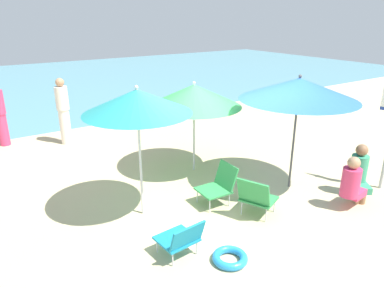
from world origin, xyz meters
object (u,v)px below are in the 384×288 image
at_px(person_c, 359,171).
at_px(swim_ring, 230,258).
at_px(beach_chair_b, 181,238).
at_px(beach_chair_a, 256,196).
at_px(person_a, 352,183).
at_px(umbrella_green, 194,96).
at_px(umbrella_teal, 137,102).
at_px(person_b, 63,111).
at_px(person_d, 0,114).
at_px(beach_chair_c, 219,184).
at_px(umbrella_blue, 299,89).

height_order(person_c, swim_ring, person_c).
bearing_deg(swim_ring, beach_chair_b, 138.34).
height_order(beach_chair_a, person_a, person_a).
bearing_deg(umbrella_green, umbrella_teal, -149.65).
bearing_deg(umbrella_teal, beach_chair_a, -36.73).
height_order(umbrella_green, swim_ring, umbrella_green).
relative_size(beach_chair_b, person_a, 0.62).
xyz_separation_m(person_b, swim_ring, (0.50, -5.97, -0.80)).
relative_size(umbrella_green, person_d, 1.19).
height_order(person_b, person_c, person_b).
bearing_deg(person_a, beach_chair_c, 134.82).
bearing_deg(umbrella_blue, person_d, 126.87).
height_order(umbrella_teal, person_c, umbrella_teal).
xyz_separation_m(umbrella_teal, person_a, (3.01, -1.81, -1.43)).
height_order(person_a, person_b, person_b).
relative_size(person_b, swim_ring, 3.47).
height_order(beach_chair_a, beach_chair_b, beach_chair_a).
xyz_separation_m(beach_chair_b, person_b, (-0.01, 5.53, 0.54)).
height_order(beach_chair_b, person_c, person_c).
distance_m(person_b, person_d, 1.53).
height_order(beach_chair_b, swim_ring, beach_chair_b).
bearing_deg(person_c, beach_chair_c, -80.12).
distance_m(beach_chair_b, person_d, 6.43).
height_order(beach_chair_b, person_b, person_b).
relative_size(person_a, person_d, 0.59).
bearing_deg(person_a, swim_ring, 172.64).
height_order(beach_chair_c, swim_ring, beach_chair_c).
bearing_deg(beach_chair_b, person_c, -99.07).
xyz_separation_m(umbrella_blue, person_b, (-2.87, 4.88, -1.05)).
relative_size(person_c, swim_ring, 2.02).
bearing_deg(person_d, person_b, -84.35).
bearing_deg(person_c, person_a, -31.70).
xyz_separation_m(umbrella_blue, beach_chair_a, (-1.29, -0.43, -1.53)).
relative_size(umbrella_blue, beach_chair_b, 3.65).
bearing_deg(person_d, beach_chair_a, -119.90).
xyz_separation_m(umbrella_teal, beach_chair_c, (1.27, -0.42, -1.55)).
bearing_deg(beach_chair_c, person_a, 144.20).
bearing_deg(swim_ring, person_b, 94.83).
height_order(person_a, swim_ring, person_a).
bearing_deg(person_a, umbrella_blue, 94.62).
relative_size(umbrella_teal, beach_chair_b, 3.65).
distance_m(beach_chair_c, person_c, 2.56).
distance_m(person_b, person_c, 6.85).
bearing_deg(beach_chair_c, person_d, -60.32).
bearing_deg(umbrella_teal, person_c, -24.46).
relative_size(umbrella_blue, beach_chair_c, 3.09).
height_order(umbrella_blue, beach_chair_b, umbrella_blue).
bearing_deg(beach_chair_a, swim_ring, -171.81).
relative_size(umbrella_green, beach_chair_b, 3.25).
relative_size(umbrella_blue, swim_ring, 4.46).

